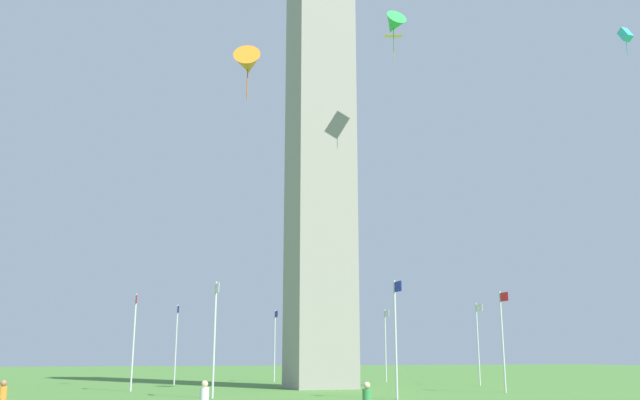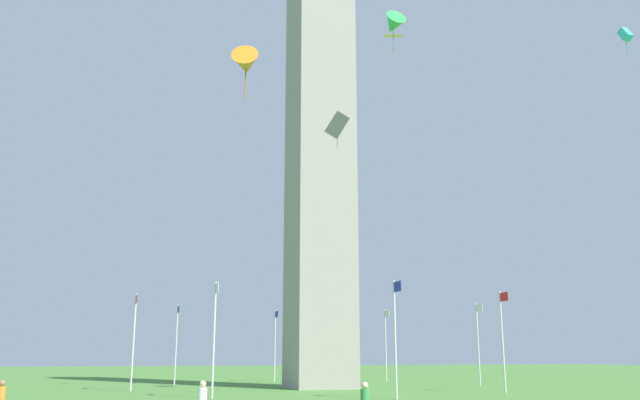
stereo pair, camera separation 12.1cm
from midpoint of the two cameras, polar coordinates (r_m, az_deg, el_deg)
ground_plane at (r=56.28m, az=-0.06°, el=-15.78°), size 260.00×260.00×0.00m
obelisk_monument at (r=59.81m, az=-0.06°, el=6.79°), size 5.06×5.06×45.96m
flagpole_n at (r=42.34m, az=6.41°, el=-11.16°), size 1.12×0.14×7.23m
flagpole_ne at (r=51.26m, az=15.26°, el=-11.12°), size 1.12×0.14×7.23m
flagpole_e at (r=62.46m, az=13.28°, el=-11.51°), size 1.12×0.14×7.23m
flagpole_se at (r=69.77m, az=5.57°, el=-11.93°), size 1.12×0.14×7.23m
flagpole_s at (r=70.43m, az=-3.93°, el=-11.97°), size 1.12×0.14×7.23m
flagpole_sw at (r=64.24m, az=-12.22°, el=-11.60°), size 1.12×0.14×7.23m
flagpole_w at (r=53.41m, az=-15.66°, el=-11.16°), size 1.12×0.14×7.23m
flagpole_nw at (r=43.42m, az=-9.05°, el=-11.13°), size 1.12×0.14×7.23m
kite_green_delta at (r=49.35m, az=6.20°, el=14.65°), size 1.92×1.52×3.03m
kite_cyan_box at (r=55.75m, az=24.54°, el=12.71°), size 1.05×0.62×2.19m
kite_orange_delta at (r=25.15m, az=-6.32°, el=11.49°), size 1.46×1.31×2.01m
kite_yellow_diamond at (r=56.31m, az=6.22°, el=13.69°), size 1.82×1.87×2.33m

